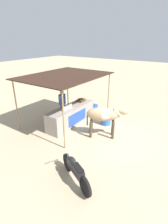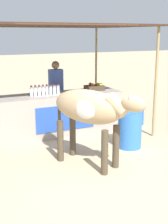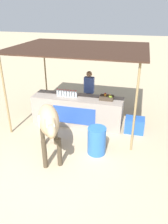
% 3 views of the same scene
% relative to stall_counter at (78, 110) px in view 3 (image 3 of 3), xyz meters
% --- Properties ---
extents(ground_plane, '(60.00, 60.00, 0.00)m').
position_rel_stall_counter_xyz_m(ground_plane, '(0.00, -2.20, -0.48)').
color(ground_plane, tan).
extents(stall_counter, '(3.00, 0.82, 0.96)m').
position_rel_stall_counter_xyz_m(stall_counter, '(0.00, 0.00, 0.00)').
color(stall_counter, '#9E9389').
rests_on(stall_counter, ground).
extents(stall_awning, '(4.20, 3.20, 2.52)m').
position_rel_stall_counter_xyz_m(stall_awning, '(0.00, 0.30, 1.94)').
color(stall_awning, '#382319').
rests_on(stall_awning, ground).
extents(water_bottle_row, '(0.70, 0.07, 0.25)m').
position_rel_stall_counter_xyz_m(water_bottle_row, '(-0.35, -0.05, 0.59)').
color(water_bottle_row, silver).
rests_on(water_bottle_row, stall_counter).
extents(fruit_crate, '(0.44, 0.32, 0.18)m').
position_rel_stall_counter_xyz_m(fruit_crate, '(0.96, 0.05, 0.55)').
color(fruit_crate, '#3F3326').
rests_on(fruit_crate, stall_counter).
extents(vendor_behind_counter, '(0.34, 0.22, 1.65)m').
position_rel_stall_counter_xyz_m(vendor_behind_counter, '(0.21, 0.75, 0.37)').
color(vendor_behind_counter, '#383842').
rests_on(vendor_behind_counter, ground).
extents(cooler_box, '(0.60, 0.44, 0.48)m').
position_rel_stall_counter_xyz_m(cooler_box, '(1.92, -0.10, -0.24)').
color(cooler_box, blue).
rests_on(cooler_box, ground).
extents(water_barrel, '(0.49, 0.49, 0.77)m').
position_rel_stall_counter_xyz_m(water_barrel, '(0.98, -1.51, -0.09)').
color(water_barrel, blue).
rests_on(water_barrel, ground).
extents(cow, '(1.17, 1.78, 1.44)m').
position_rel_stall_counter_xyz_m(cow, '(-0.17, -1.97, 0.55)').
color(cow, tan).
rests_on(cow, ground).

